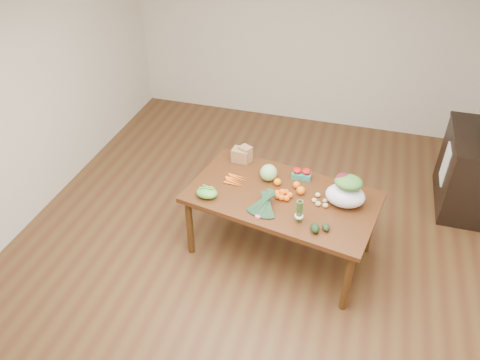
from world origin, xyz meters
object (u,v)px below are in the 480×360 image
(cabinet, at_px, (467,170))
(salad_bag, at_px, (346,192))
(cabbage, at_px, (269,173))
(mandarin_cluster, at_px, (282,193))
(asparagus_bundle, at_px, (299,211))
(paper_bag, at_px, (241,154))
(dining_table, at_px, (280,224))
(kale_bunch, at_px, (263,205))

(cabinet, height_order, salad_bag, salad_bag)
(cabbage, xyz_separation_m, salad_bag, (0.78, -0.18, 0.06))
(cabinet, xyz_separation_m, salad_bag, (-1.29, -1.38, 0.42))
(mandarin_cluster, bearing_deg, asparagus_bundle, -54.46)
(cabinet, xyz_separation_m, paper_bag, (-2.44, -0.94, 0.37))
(cabinet, bearing_deg, cabbage, -150.04)
(dining_table, bearing_deg, cabinet, 47.07)
(cabbage, relative_size, kale_bunch, 0.43)
(kale_bunch, height_order, salad_bag, salad_bag)
(dining_table, bearing_deg, asparagus_bundle, -46.31)
(cabinet, bearing_deg, asparagus_bundle, -133.62)
(mandarin_cluster, distance_m, kale_bunch, 0.29)
(paper_bag, height_order, mandarin_cluster, paper_bag)
(cabinet, xyz_separation_m, kale_bunch, (-2.01, -1.69, 0.36))
(mandarin_cluster, xyz_separation_m, salad_bag, (0.58, 0.06, 0.09))
(dining_table, height_order, mandarin_cluster, mandarin_cluster)
(cabbage, height_order, kale_bunch, cabbage)
(cabbage, distance_m, mandarin_cluster, 0.32)
(dining_table, xyz_separation_m, paper_bag, (-0.56, 0.47, 0.46))
(cabinet, distance_m, paper_bag, 2.64)
(salad_bag, bearing_deg, kale_bunch, -156.10)
(cabinet, distance_m, cabbage, 2.42)
(mandarin_cluster, bearing_deg, dining_table, 98.72)
(cabinet, height_order, cabbage, cabinet)
(paper_bag, relative_size, kale_bunch, 0.62)
(dining_table, relative_size, cabinet, 1.78)
(cabinet, distance_m, asparagus_bundle, 2.44)
(dining_table, xyz_separation_m, salad_bag, (0.59, 0.03, 0.52))
(cabinet, xyz_separation_m, cabbage, (-2.07, -1.19, 0.37))
(dining_table, bearing_deg, paper_bag, 150.20)
(paper_bag, height_order, salad_bag, salad_bag)
(paper_bag, xyz_separation_m, cabbage, (0.36, -0.25, -0.00))
(dining_table, height_order, cabbage, cabbage)
(cabbage, xyz_separation_m, mandarin_cluster, (0.20, -0.24, -0.04))
(cabbage, distance_m, kale_bunch, 0.50)
(kale_bunch, bearing_deg, dining_table, 75.96)
(salad_bag, bearing_deg, cabinet, 46.83)
(cabinet, bearing_deg, salad_bag, -133.17)
(cabinet, height_order, paper_bag, cabinet)
(dining_table, bearing_deg, mandarin_cluster, -71.02)
(cabinet, bearing_deg, dining_table, -143.18)
(dining_table, height_order, kale_bunch, kale_bunch)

